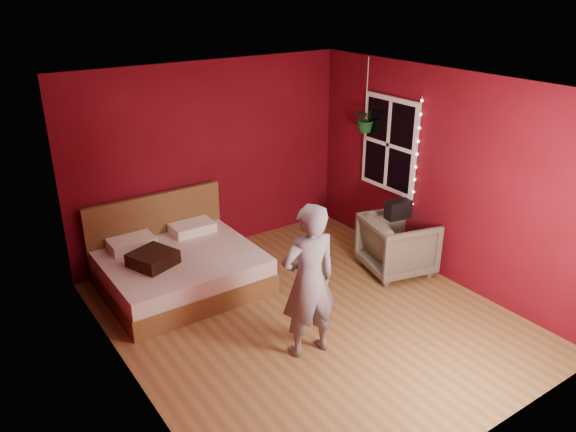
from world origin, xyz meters
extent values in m
plane|color=olive|center=(0.00, 0.00, 0.00)|extent=(4.50, 4.50, 0.00)
cube|color=maroon|center=(0.00, 2.26, 1.30)|extent=(4.00, 0.02, 2.60)
cube|color=maroon|center=(0.00, -2.26, 1.30)|extent=(4.00, 0.02, 2.60)
cube|color=maroon|center=(-2.01, 0.00, 1.30)|extent=(0.02, 4.50, 2.60)
cube|color=maroon|center=(2.01, 0.00, 1.30)|extent=(0.02, 4.50, 2.60)
cube|color=silver|center=(0.00, 0.00, 2.61)|extent=(4.00, 4.50, 0.02)
cube|color=white|center=(1.97, 0.90, 1.50)|extent=(0.04, 0.97, 1.27)
cube|color=black|center=(1.96, 0.90, 1.50)|extent=(0.02, 0.85, 1.15)
cube|color=white|center=(1.95, 0.90, 1.50)|extent=(0.03, 0.05, 1.15)
cube|color=white|center=(1.95, 0.90, 1.50)|extent=(0.03, 0.85, 0.05)
cylinder|color=silver|center=(1.94, 0.38, 1.50)|extent=(0.01, 0.01, 1.45)
sphere|color=#FFF2CC|center=(1.94, 0.38, 0.83)|extent=(0.04, 0.04, 0.04)
sphere|color=#FFF2CC|center=(1.94, 0.38, 0.99)|extent=(0.04, 0.04, 0.04)
sphere|color=#FFF2CC|center=(1.94, 0.38, 1.16)|extent=(0.04, 0.04, 0.04)
sphere|color=#FFF2CC|center=(1.94, 0.38, 1.33)|extent=(0.04, 0.04, 0.04)
sphere|color=#FFF2CC|center=(1.94, 0.38, 1.50)|extent=(0.04, 0.04, 0.04)
sphere|color=#FFF2CC|center=(1.94, 0.38, 1.67)|extent=(0.04, 0.04, 0.04)
sphere|color=#FFF2CC|center=(1.94, 0.38, 1.84)|extent=(0.04, 0.04, 0.04)
sphere|color=#FFF2CC|center=(1.94, 0.38, 2.01)|extent=(0.04, 0.04, 0.04)
sphere|color=#FFF2CC|center=(1.94, 0.38, 2.17)|extent=(0.04, 0.04, 0.04)
cube|color=brown|center=(-0.89, 1.42, 0.13)|extent=(1.83, 1.56, 0.26)
cube|color=beige|center=(-0.89, 1.42, 0.36)|extent=(1.79, 1.52, 0.20)
cube|color=brown|center=(-0.89, 2.16, 0.50)|extent=(1.83, 0.07, 1.01)
cube|color=white|center=(-1.31, 1.94, 0.52)|extent=(0.55, 0.35, 0.13)
cube|color=white|center=(-0.48, 1.94, 0.52)|extent=(0.55, 0.35, 0.13)
imported|color=slate|center=(-0.38, -0.48, 0.82)|extent=(0.64, 0.46, 1.63)
imported|color=#6B6A55|center=(1.60, 0.25, 0.38)|extent=(1.00, 0.98, 0.75)
cube|color=black|center=(1.57, 0.26, 0.87)|extent=(0.34, 0.21, 0.23)
cube|color=black|center=(-1.26, 1.37, 0.54)|extent=(0.59, 0.59, 0.16)
cylinder|color=silver|center=(1.88, 1.30, 2.29)|extent=(0.01, 0.01, 0.62)
imported|color=#164E1F|center=(1.88, 1.30, 1.79)|extent=(0.42, 0.40, 0.38)
camera|label=1|loc=(-3.26, -4.30, 3.55)|focal=35.00mm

